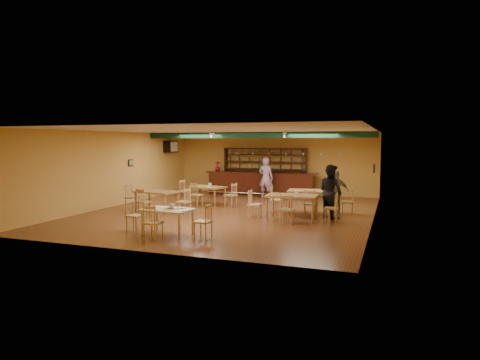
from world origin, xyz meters
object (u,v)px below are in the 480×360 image
at_px(dining_table_c, 157,201).
at_px(dining_table_d, 292,207).
at_px(dining_table_b, 311,202).
at_px(patron_bar, 266,178).
at_px(near_table, 168,222).
at_px(dining_table_a, 207,195).
at_px(bar_counter, 261,184).
at_px(patron_right_a, 331,191).

relative_size(dining_table_c, dining_table_d, 0.92).
xyz_separation_m(dining_table_b, dining_table_c, (-5.46, -1.60, -0.03)).
xyz_separation_m(dining_table_d, patron_bar, (-2.39, 5.05, 0.52)).
height_order(dining_table_d, near_table, dining_table_d).
xyz_separation_m(dining_table_a, dining_table_b, (4.51, -0.83, 0.05)).
bearing_deg(patron_bar, bar_counter, -53.18).
relative_size(dining_table_d, near_table, 1.23).
distance_m(dining_table_b, dining_table_c, 5.69).
xyz_separation_m(dining_table_d, near_table, (-2.76, -3.42, -0.05)).
bearing_deg(dining_table_a, patron_right_a, -3.88).
distance_m(near_table, patron_bar, 8.49).
distance_m(bar_counter, dining_table_a, 3.74).
distance_m(dining_table_d, patron_right_a, 1.46).
xyz_separation_m(dining_table_b, patron_right_a, (0.80, -0.80, 0.50)).
distance_m(dining_table_a, patron_bar, 3.26).
height_order(dining_table_b, patron_bar, patron_bar).
xyz_separation_m(patron_bar, patron_right_a, (3.55, -4.31, -0.02)).
xyz_separation_m(dining_table_d, patron_right_a, (1.16, 0.73, 0.50)).
bearing_deg(dining_table_c, dining_table_a, 78.00).
bearing_deg(dining_table_d, dining_table_a, 148.98).
bearing_deg(patron_right_a, dining_table_c, 48.81).
distance_m(dining_table_c, near_table, 4.09).
relative_size(dining_table_a, patron_right_a, 0.81).
xyz_separation_m(dining_table_b, patron_bar, (-2.75, 3.51, 0.52)).
bearing_deg(dining_table_d, near_table, -130.25).
distance_m(bar_counter, near_table, 9.29).
bearing_deg(near_table, patron_bar, 91.66).
xyz_separation_m(dining_table_a, near_table, (1.39, -5.78, -0.01)).
height_order(dining_table_a, dining_table_d, dining_table_d).
xyz_separation_m(bar_counter, dining_table_d, (2.87, -5.87, -0.15)).
height_order(dining_table_d, patron_right_a, patron_right_a).
relative_size(dining_table_b, patron_right_a, 0.91).
distance_m(bar_counter, patron_right_a, 6.54).
bearing_deg(near_table, dining_table_c, 129.05).
bearing_deg(near_table, bar_counter, 94.84).
bearing_deg(patron_bar, dining_table_d, 122.03).
xyz_separation_m(bar_counter, patron_right_a, (4.03, -5.14, 0.35)).
bearing_deg(bar_counter, dining_table_a, -110.00).
bearing_deg(dining_table_b, near_table, -129.35).
relative_size(dining_table_a, dining_table_b, 0.88).
height_order(bar_counter, patron_right_a, patron_right_a).
distance_m(dining_table_c, dining_table_d, 5.10).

